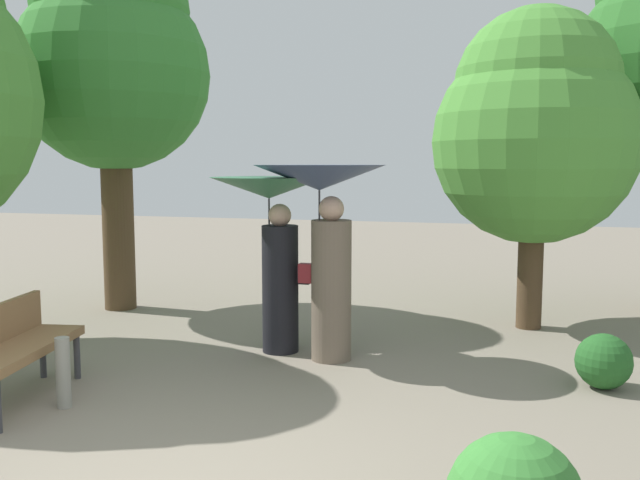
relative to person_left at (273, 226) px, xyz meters
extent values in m
cylinder|color=black|center=(0.07, 0.01, -0.69)|extent=(0.39, 0.39, 1.38)
sphere|color=tan|center=(0.07, 0.01, 0.11)|extent=(0.25, 0.25, 0.25)
cylinder|color=#333338|center=(-0.05, 0.00, -0.09)|extent=(0.02, 0.02, 0.76)
cone|color=#33724C|center=(-0.05, 0.00, 0.40)|extent=(1.26, 1.26, 0.23)
cube|color=black|center=(0.33, 0.03, -0.52)|extent=(0.14, 0.10, 0.20)
cylinder|color=#6B5B4C|center=(0.68, -0.14, -0.65)|extent=(0.42, 0.42, 1.46)
sphere|color=tan|center=(0.68, -0.14, 0.20)|extent=(0.26, 0.26, 0.26)
cylinder|color=#333338|center=(0.56, -0.15, -0.02)|extent=(0.02, 0.02, 0.81)
cone|color=#38476B|center=(0.56, -0.15, 0.52)|extent=(1.35, 1.35, 0.26)
cube|color=maroon|center=(0.41, -0.17, -0.47)|extent=(0.14, 0.10, 0.20)
cylinder|color=#38383D|center=(-1.48, -1.43, -1.15)|extent=(0.06, 0.06, 0.44)
cylinder|color=#38383D|center=(-1.81, -1.49, -1.15)|extent=(0.06, 0.06, 0.44)
cube|color=olive|center=(-1.53, -2.12, -0.91)|extent=(0.69, 1.55, 0.08)
cylinder|color=#4C3823|center=(2.69, 1.87, 0.16)|extent=(0.31, 0.31, 3.06)
sphere|color=#4C9338|center=(2.69, 1.87, 0.92)|extent=(2.48, 2.48, 2.48)
sphere|color=#4C9338|center=(2.69, 1.87, 1.53)|extent=(1.98, 1.98, 1.98)
cylinder|color=#4C3823|center=(-2.83, 1.50, 0.79)|extent=(0.43, 0.43, 4.33)
sphere|color=#387F33|center=(-2.83, 1.50, 1.87)|extent=(2.62, 2.62, 2.62)
sphere|color=#387F33|center=(-2.83, 1.50, 2.74)|extent=(2.10, 2.10, 2.10)
sphere|color=#235B23|center=(3.30, -0.38, -1.12)|extent=(0.50, 0.50, 0.50)
cylinder|color=gray|center=(-1.11, -2.13, -1.07)|extent=(0.12, 0.12, 0.60)
camera|label=1|loc=(2.48, -6.93, 0.67)|focal=38.68mm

